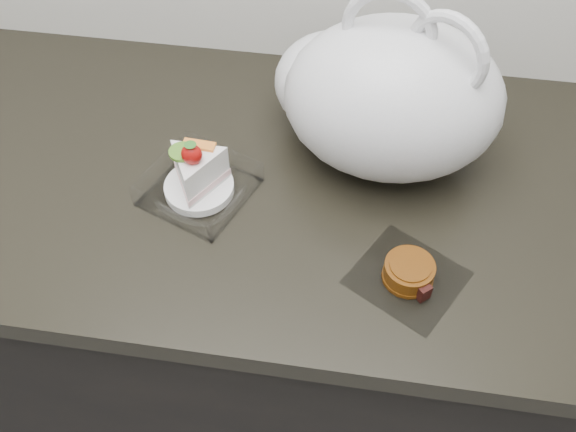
{
  "coord_description": "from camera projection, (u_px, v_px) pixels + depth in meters",
  "views": [
    {
      "loc": [
        0.19,
        1.01,
        1.66
      ],
      "look_at": [
        0.1,
        1.58,
        0.94
      ],
      "focal_mm": 40.0,
      "sensor_mm": 36.0,
      "label": 1
    }
  ],
  "objects": [
    {
      "name": "plastic_bag",
      "position": [
        381.0,
        95.0,
        0.97
      ],
      "size": [
        0.41,
        0.35,
        0.3
      ],
      "rotation": [
        0.0,
        0.0,
        -0.36
      ],
      "color": "white",
      "rests_on": "counter"
    },
    {
      "name": "counter",
      "position": [
        249.0,
        314.0,
        1.38
      ],
      "size": [
        2.04,
        0.64,
        0.9
      ],
      "color": "black",
      "rests_on": "ground"
    },
    {
      "name": "mooncake_wrap",
      "position": [
        409.0,
        273.0,
        0.89
      ],
      "size": [
        0.19,
        0.18,
        0.03
      ],
      "rotation": [
        0.0,
        0.0,
        -0.35
      ],
      "color": "white",
      "rests_on": "counter"
    },
    {
      "name": "cake_tray",
      "position": [
        198.0,
        179.0,
        0.98
      ],
      "size": [
        0.19,
        0.19,
        0.12
      ],
      "rotation": [
        0.0,
        0.0,
        -0.38
      ],
      "color": "white",
      "rests_on": "counter"
    }
  ]
}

